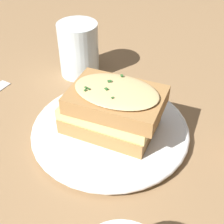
{
  "coord_description": "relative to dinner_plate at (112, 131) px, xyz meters",
  "views": [
    {
      "loc": [
        -0.26,
        -0.26,
        0.34
      ],
      "look_at": [
        -0.02,
        -0.0,
        0.05
      ],
      "focal_mm": 50.0,
      "sensor_mm": 36.0,
      "label": 1
    }
  ],
  "objects": [
    {
      "name": "water_glass",
      "position": [
        0.08,
        0.18,
        0.04
      ],
      "size": [
        0.08,
        0.08,
        0.1
      ],
      "primitive_type": "cylinder",
      "color": "silver",
      "rests_on": "ground_plane"
    },
    {
      "name": "sandwich",
      "position": [
        0.0,
        -0.0,
        0.04
      ],
      "size": [
        0.14,
        0.16,
        0.08
      ],
      "rotation": [
        0.0,
        0.0,
        1.97
      ],
      "color": "#A37542",
      "rests_on": "dinner_plate"
    },
    {
      "name": "ground_plane",
      "position": [
        0.02,
        0.0,
        -0.01
      ],
      "size": [
        2.4,
        2.4,
        0.0
      ],
      "primitive_type": "plane",
      "color": "olive"
    },
    {
      "name": "dinner_plate",
      "position": [
        0.0,
        0.0,
        0.0
      ],
      "size": [
        0.24,
        0.24,
        0.02
      ],
      "color": "white",
      "rests_on": "ground_plane"
    }
  ]
}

